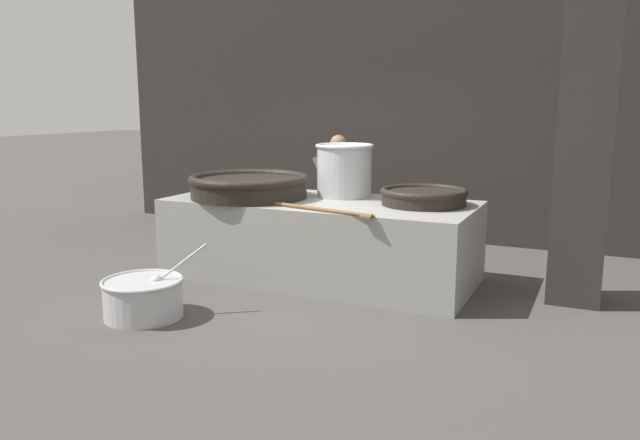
% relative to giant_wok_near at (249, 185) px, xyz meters
% --- Properties ---
extents(ground_plane, '(60.00, 60.00, 0.00)m').
position_rel_giant_wok_near_xyz_m(ground_plane, '(0.83, 0.15, -1.04)').
color(ground_plane, '#474442').
extents(back_wall, '(9.36, 0.24, 4.43)m').
position_rel_giant_wok_near_xyz_m(back_wall, '(0.83, 2.78, 1.18)').
color(back_wall, '#2D2826').
rests_on(back_wall, ground_plane).
extents(support_pillar, '(0.50, 0.50, 4.43)m').
position_rel_giant_wok_near_xyz_m(support_pillar, '(3.51, 0.46, 1.18)').
color(support_pillar, '#2D2826').
rests_on(support_pillar, ground_plane).
extents(hearth_platform, '(3.43, 1.49, 0.89)m').
position_rel_giant_wok_near_xyz_m(hearth_platform, '(0.83, 0.15, -0.59)').
color(hearth_platform, gray).
rests_on(hearth_platform, ground_plane).
extents(giant_wok_near, '(1.38, 1.38, 0.27)m').
position_rel_giant_wok_near_xyz_m(giant_wok_near, '(0.00, 0.00, 0.00)').
color(giant_wok_near, black).
rests_on(giant_wok_near, hearth_platform).
extents(giant_wok_far, '(0.93, 0.93, 0.18)m').
position_rel_giant_wok_near_xyz_m(giant_wok_far, '(1.97, 0.33, -0.05)').
color(giant_wok_far, black).
rests_on(giant_wok_far, hearth_platform).
extents(stock_pot, '(0.68, 0.68, 0.61)m').
position_rel_giant_wok_near_xyz_m(stock_pot, '(0.96, 0.55, 0.17)').
color(stock_pot, '#B7B7BC').
rests_on(stock_pot, hearth_platform).
extents(stirring_paddle, '(1.26, 0.35, 0.04)m').
position_rel_giant_wok_near_xyz_m(stirring_paddle, '(1.18, -0.51, -0.13)').
color(stirring_paddle, brown).
rests_on(stirring_paddle, hearth_platform).
extents(cook, '(0.36, 0.56, 1.57)m').
position_rel_giant_wok_near_xyz_m(cook, '(0.57, 1.25, -0.19)').
color(cook, brown).
rests_on(cook, ground_plane).
extents(prep_bowl_vegetables, '(0.84, 0.78, 0.67)m').
position_rel_giant_wok_near_xyz_m(prep_bowl_vegetables, '(-0.10, -1.75, -0.83)').
color(prep_bowl_vegetables, '#B7B7BC').
rests_on(prep_bowl_vegetables, ground_plane).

